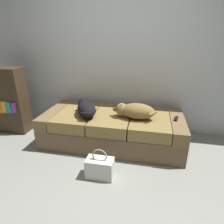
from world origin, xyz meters
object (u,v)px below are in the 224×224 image
(dog_tan, at_px, (135,111))
(handbag, at_px, (100,168))
(couch, at_px, (113,128))
(tv_remote, at_px, (176,119))
(dog_dark, at_px, (86,108))
(bookshelf, at_px, (10,101))

(dog_tan, height_order, handbag, dog_tan)
(couch, xyz_separation_m, tv_remote, (0.91, -0.02, 0.25))
(dog_dark, xyz_separation_m, handbag, (0.40, -0.72, -0.45))
(tv_remote, xyz_separation_m, handbag, (-0.90, -0.81, -0.36))
(dog_dark, height_order, bookshelf, bookshelf)
(dog_dark, bearing_deg, couch, 16.03)
(dog_tan, bearing_deg, handbag, -113.22)
(tv_remote, height_order, handbag, tv_remote)
(dog_tan, height_order, tv_remote, dog_tan)
(couch, bearing_deg, dog_tan, -14.94)
(couch, height_order, handbag, couch)
(dog_dark, bearing_deg, tv_remote, 4.09)
(couch, distance_m, tv_remote, 0.95)
(couch, bearing_deg, bookshelf, 178.85)
(dog_tan, bearing_deg, tv_remote, 7.22)
(couch, relative_size, dog_tan, 3.22)
(handbag, bearing_deg, bookshelf, 154.29)
(bookshelf, bearing_deg, couch, -1.15)
(dog_tan, relative_size, tv_remote, 4.32)
(couch, xyz_separation_m, handbag, (0.02, -0.83, -0.11))
(tv_remote, bearing_deg, dog_dark, -163.13)
(couch, xyz_separation_m, dog_dark, (-0.38, -0.11, 0.34))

